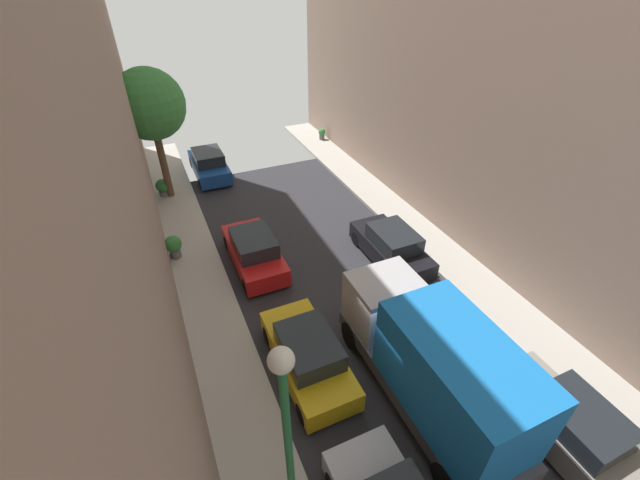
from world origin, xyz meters
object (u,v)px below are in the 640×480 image
at_px(parked_car_left_4, 254,251).
at_px(delivery_truck, 434,363).
at_px(parked_car_left_3, 308,355).
at_px(potted_plant_0, 322,133).
at_px(street_tree_0, 149,105).
at_px(parked_car_right_1, 571,427).
at_px(parked_car_left_5, 209,164).
at_px(parked_car_right_2, 391,246).
at_px(potted_plant_2, 163,187).
at_px(lamp_post, 287,426).
at_px(potted_plant_3, 174,246).

height_order(parked_car_left_4, delivery_truck, delivery_truck).
distance_m(parked_car_left_3, potted_plant_0, 19.19).
bearing_deg(street_tree_0, parked_car_right_1, -66.57).
xyz_separation_m(street_tree_0, potted_plant_0, (10.75, 4.05, -4.40)).
distance_m(parked_car_left_5, parked_car_right_2, 12.53).
xyz_separation_m(parked_car_left_3, potted_plant_0, (8.26, 17.33, -0.14)).
distance_m(parked_car_left_3, potted_plant_2, 13.73).
bearing_deg(potted_plant_0, lamp_post, -115.75).
relative_size(parked_car_left_5, parked_car_right_1, 1.00).
bearing_deg(parked_car_left_5, parked_car_right_1, -74.92).
relative_size(potted_plant_0, potted_plant_2, 0.84).
relative_size(parked_car_left_4, parked_car_right_1, 1.00).
bearing_deg(delivery_truck, parked_car_right_1, -42.80).
bearing_deg(delivery_truck, lamp_post, -164.31).
bearing_deg(parked_car_left_4, delivery_truck, -71.93).
bearing_deg(parked_car_left_4, potted_plant_2, 110.25).
bearing_deg(potted_plant_3, parked_car_right_2, -24.18).
distance_m(parked_car_left_5, lamp_post, 19.20).
bearing_deg(street_tree_0, parked_car_left_3, -79.36).
bearing_deg(parked_car_left_4, parked_car_left_3, -90.00).
distance_m(parked_car_right_2, delivery_truck, 6.88).
relative_size(parked_car_right_2, potted_plant_2, 4.55).
bearing_deg(lamp_post, parked_car_left_5, 84.24).
bearing_deg(parked_car_right_1, street_tree_0, 113.43).
bearing_deg(potted_plant_0, parked_car_left_4, -125.70).
distance_m(parked_car_left_3, parked_car_left_5, 15.10).
height_order(potted_plant_3, lamp_post, lamp_post).
height_order(parked_car_right_1, delivery_truck, delivery_truck).
bearing_deg(parked_car_left_5, lamp_post, -95.76).
bearing_deg(delivery_truck, parked_car_left_4, 108.07).
height_order(parked_car_left_4, potted_plant_0, parked_car_left_4).
bearing_deg(parked_car_left_4, potted_plant_0, 54.30).
height_order(parked_car_right_2, lamp_post, lamp_post).
bearing_deg(parked_car_left_3, parked_car_left_4, 90.00).
distance_m(potted_plant_0, potted_plant_2, 11.73).
height_order(parked_car_left_3, parked_car_left_5, same).
bearing_deg(parked_car_left_3, potted_plant_0, 64.52).
bearing_deg(parked_car_right_2, parked_car_left_4, 159.30).
bearing_deg(lamp_post, potted_plant_2, 93.02).
distance_m(parked_car_right_2, potted_plant_2, 12.67).
bearing_deg(lamp_post, parked_car_right_1, -9.40).
distance_m(parked_car_right_1, potted_plant_2, 20.13).
height_order(parked_car_left_5, delivery_truck, delivery_truck).
relative_size(delivery_truck, potted_plant_0, 8.52).
relative_size(parked_car_right_1, potted_plant_3, 4.05).
height_order(delivery_truck, potted_plant_2, delivery_truck).
relative_size(delivery_truck, potted_plant_2, 7.16).
xyz_separation_m(potted_plant_2, potted_plant_3, (-0.20, -5.87, 0.10)).
bearing_deg(parked_car_right_2, potted_plant_0, 78.08).
xyz_separation_m(parked_car_right_1, street_tree_0, (-7.89, 18.22, 4.26)).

